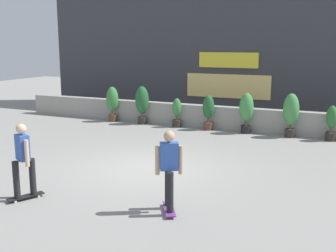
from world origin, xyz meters
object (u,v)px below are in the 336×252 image
object	(u,v)px
potted_plant_5	(291,112)
skater_far_right	(23,158)
potted_plant_1	(142,102)
potted_plant_2	(177,112)
potted_plant_4	(246,110)
potted_plant_0	(112,101)
potted_plant_6	(332,122)
potted_plant_3	(208,110)
skater_by_wall_right	(169,168)

from	to	relation	value
potted_plant_5	skater_far_right	xyz separation A→B (m)	(-4.36, -8.75, -0.00)
skater_far_right	potted_plant_5	bearing A→B (deg)	63.50
potted_plant_1	potted_plant_2	distance (m)	1.62
potted_plant_4	potted_plant_0	bearing A→B (deg)	180.00
potted_plant_6	potted_plant_1	bearing A→B (deg)	-180.00
potted_plant_0	potted_plant_3	distance (m)	4.40
potted_plant_4	potted_plant_6	world-z (taller)	potted_plant_4
potted_plant_4	potted_plant_2	bearing A→B (deg)	180.00
potted_plant_2	skater_by_wall_right	bearing A→B (deg)	-67.82
potted_plant_4	potted_plant_6	xyz separation A→B (m)	(3.02, 0.00, -0.22)
potted_plant_1	skater_by_wall_right	bearing A→B (deg)	-58.85
potted_plant_1	potted_plant_5	world-z (taller)	same
potted_plant_5	potted_plant_6	xyz separation A→B (m)	(1.39, 0.00, -0.26)
potted_plant_3	potted_plant_4	size ratio (longest dim) A/B	0.90
potted_plant_1	potted_plant_4	xyz separation A→B (m)	(4.45, -0.00, -0.04)
potted_plant_4	skater_by_wall_right	distance (m)	8.10
potted_plant_0	potted_plant_6	bearing A→B (deg)	0.00
potted_plant_0	potted_plant_3	xyz separation A→B (m)	(4.40, 0.00, -0.10)
potted_plant_0	potted_plant_5	size ratio (longest dim) A/B	0.95
potted_plant_2	potted_plant_6	distance (m)	5.88
potted_plant_4	potted_plant_5	xyz separation A→B (m)	(1.63, 0.00, 0.04)
potted_plant_2	potted_plant_3	xyz separation A→B (m)	(1.35, 0.00, 0.16)
potted_plant_5	potted_plant_1	bearing A→B (deg)	180.00
skater_by_wall_right	potted_plant_3	bearing A→B (deg)	103.54
skater_by_wall_right	potted_plant_5	bearing A→B (deg)	81.64
potted_plant_3	potted_plant_4	xyz separation A→B (m)	(1.51, -0.00, 0.11)
potted_plant_2	skater_far_right	size ratio (longest dim) A/B	0.70
potted_plant_1	potted_plant_4	world-z (taller)	potted_plant_1
potted_plant_2	potted_plant_5	distance (m)	4.50
potted_plant_4	potted_plant_3	bearing A→B (deg)	180.00
potted_plant_5	potted_plant_6	size ratio (longest dim) A/B	1.29
potted_plant_1	potted_plant_4	distance (m)	4.45
potted_plant_0	potted_plant_2	xyz separation A→B (m)	(3.05, 0.00, -0.27)
potted_plant_5	skater_by_wall_right	bearing A→B (deg)	-98.36
potted_plant_1	potted_plant_5	bearing A→B (deg)	0.00
potted_plant_4	skater_far_right	size ratio (longest dim) A/B	0.91
potted_plant_6	skater_by_wall_right	bearing A→B (deg)	-107.69
potted_plant_6	potted_plant_2	bearing A→B (deg)	-180.00
potted_plant_3	potted_plant_6	xyz separation A→B (m)	(4.53, 0.00, -0.10)
skater_by_wall_right	potted_plant_0	bearing A→B (deg)	128.11
potted_plant_0	potted_plant_2	bearing A→B (deg)	0.00
potted_plant_4	potted_plant_5	distance (m)	1.63
potted_plant_1	potted_plant_0	bearing A→B (deg)	180.00
skater_far_right	potted_plant_0	bearing A→B (deg)	109.93
potted_plant_0	potted_plant_2	distance (m)	3.06
potted_plant_1	potted_plant_6	size ratio (longest dim) A/B	1.28
potted_plant_2	potted_plant_4	bearing A→B (deg)	-0.00
potted_plant_6	potted_plant_3	bearing A→B (deg)	-180.00
potted_plant_6	skater_by_wall_right	size ratio (longest dim) A/B	0.74
skater_far_right	potted_plant_3	bearing A→B (deg)	82.03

